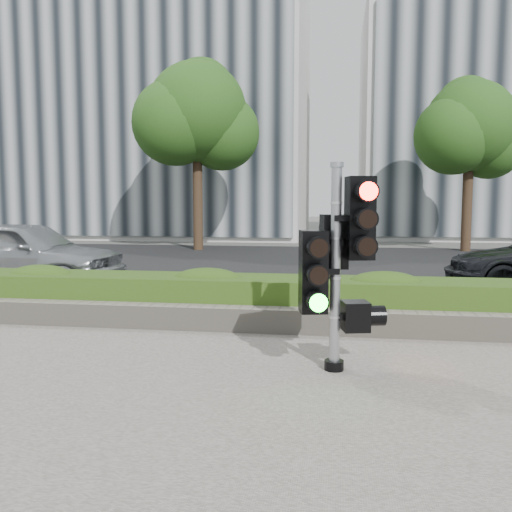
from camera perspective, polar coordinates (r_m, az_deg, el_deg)
name	(u,v)px	position (r m, az deg, el deg)	size (l,w,h in m)	color
ground	(260,377)	(5.95, 0.47, -12.59)	(120.00, 120.00, 0.00)	#51514C
sidewalk	(203,504)	(3.69, -5.65, -24.52)	(16.00, 11.00, 0.03)	#9E9389
road	(310,266)	(15.72, 5.69, -1.04)	(60.00, 13.00, 0.02)	black
curb	(288,312)	(8.96, 3.36, -5.90)	(60.00, 0.25, 0.12)	gray
stone_wall	(280,320)	(7.71, 2.50, -6.75)	(12.00, 0.32, 0.34)	gray
hedge	(284,300)	(8.31, 2.99, -4.64)	(12.00, 1.00, 0.68)	#517A25
building_left	(156,96)	(30.74, -10.50, 16.26)	(16.00, 9.00, 15.00)	#B7B7B2
tree_left	(197,116)	(21.07, -6.24, 14.43)	(4.61, 4.03, 7.34)	black
tree_right	(469,130)	(21.80, 21.53, 12.28)	(4.10, 3.58, 6.53)	black
traffic_signal	(338,257)	(5.92, 8.60, -0.07)	(0.82, 0.67, 2.26)	black
car_silver	(23,254)	(12.64, -23.28, 0.24)	(1.73, 4.30, 1.47)	#A6A9AD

